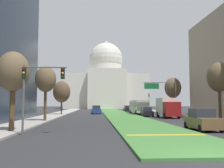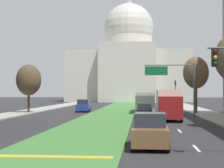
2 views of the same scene
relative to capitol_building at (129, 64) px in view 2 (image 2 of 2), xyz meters
name	(u,v)px [view 2 (image 2 of 2)]	position (x,y,z in m)	size (l,w,h in m)	color
ground_plane	(118,109)	(0.00, -52.78, -11.55)	(260.00, 260.00, 0.00)	#2B2B2D
grass_median	(116,111)	(0.00, -58.13, -11.48)	(6.08, 96.39, 0.14)	#427A38
median_curb_nose	(52,157)	(0.00, -99.21, -11.39)	(5.47, 0.50, 0.04)	gold
lane_dashes_right	(170,121)	(6.87, -76.98, -11.55)	(0.16, 40.28, 0.01)	silver
sidewalk_left	(25,112)	(-12.71, -63.49, -11.47)	(4.00, 96.39, 0.15)	#9E9991
sidewalk_right	(205,113)	(12.71, -63.49, -11.47)	(4.00, 96.39, 0.15)	#9E9991
capitol_building	(129,64)	(0.00, 0.00, 0.00)	(36.98, 25.31, 31.57)	beige
traffic_light_far_right	(175,90)	(10.21, -46.43, -8.24)	(0.28, 0.35, 5.20)	#515456
overhead_guide_sign	(175,78)	(8.03, -69.46, -6.87)	(6.28, 0.20, 6.50)	#515456
street_tree_left_far	(29,80)	(-11.68, -65.14, -6.91)	(3.46, 3.46, 6.82)	#4C3823
street_tree_right_far	(196,73)	(11.24, -65.15, -6.02)	(3.41, 3.41, 7.70)	#4C3823
sedan_lead_stopped	(150,131)	(4.42, -95.00, -10.69)	(2.04, 4.36, 1.86)	brown
sedan_midblock	(144,111)	(4.30, -71.85, -10.77)	(2.03, 4.19, 1.65)	black
sedan_distant	(83,106)	(-4.69, -60.71, -10.69)	(2.17, 4.54, 1.86)	navy
sedan_far_horizon	(143,103)	(4.31, -44.48, -10.76)	(1.99, 4.33, 1.69)	black
box_truck_delivery	(169,104)	(6.78, -76.27, -9.87)	(2.40, 6.40, 3.20)	maroon
city_bus	(145,100)	(4.42, -62.49, -9.78)	(2.62, 11.00, 2.95)	beige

